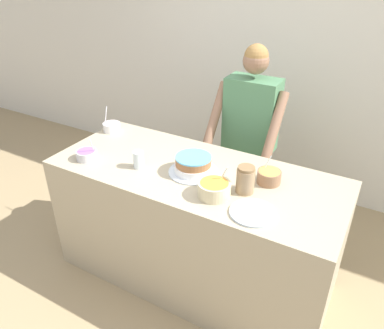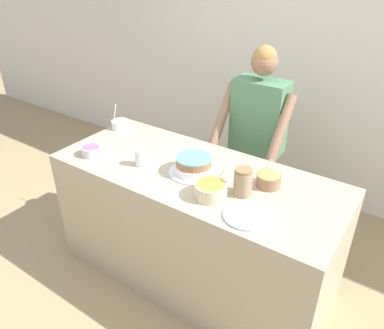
{
  "view_description": "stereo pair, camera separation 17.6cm",
  "coord_description": "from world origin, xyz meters",
  "px_view_note": "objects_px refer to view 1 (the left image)",
  "views": [
    {
      "loc": [
        1.02,
        -1.44,
        2.17
      ],
      "look_at": [
        0.0,
        0.36,
        0.99
      ],
      "focal_mm": 35.0,
      "sensor_mm": 36.0,
      "label": 1
    },
    {
      "loc": [
        1.17,
        -1.34,
        2.17
      ],
      "look_at": [
        0.0,
        0.36,
        0.99
      ],
      "focal_mm": 35.0,
      "sensor_mm": 36.0,
      "label": 2
    }
  ],
  "objects_px": {
    "drinking_glass": "(138,160)",
    "cake": "(194,165)",
    "person_baker": "(250,128)",
    "frosting_bowl_pink": "(112,126)",
    "frosting_bowl_orange": "(214,189)",
    "stoneware_jar": "(245,180)",
    "frosting_bowl_purple": "(87,154)",
    "ceramic_plate": "(253,213)",
    "frosting_bowl_yellow": "(269,176)"
  },
  "relations": [
    {
      "from": "frosting_bowl_pink",
      "to": "cake",
      "type": "bearing_deg",
      "value": -15.31
    },
    {
      "from": "drinking_glass",
      "to": "stoneware_jar",
      "type": "bearing_deg",
      "value": 6.12
    },
    {
      "from": "person_baker",
      "to": "frosting_bowl_pink",
      "type": "height_order",
      "value": "person_baker"
    },
    {
      "from": "frosting_bowl_orange",
      "to": "stoneware_jar",
      "type": "distance_m",
      "value": 0.19
    },
    {
      "from": "frosting_bowl_orange",
      "to": "drinking_glass",
      "type": "distance_m",
      "value": 0.59
    },
    {
      "from": "frosting_bowl_yellow",
      "to": "stoneware_jar",
      "type": "xyz_separation_m",
      "value": [
        -0.09,
        -0.17,
        0.04
      ]
    },
    {
      "from": "frosting_bowl_orange",
      "to": "frosting_bowl_pink",
      "type": "bearing_deg",
      "value": 159.66
    },
    {
      "from": "cake",
      "to": "ceramic_plate",
      "type": "xyz_separation_m",
      "value": [
        0.5,
        -0.22,
        -0.05
      ]
    },
    {
      "from": "frosting_bowl_purple",
      "to": "stoneware_jar",
      "type": "distance_m",
      "value": 1.12
    },
    {
      "from": "person_baker",
      "to": "drinking_glass",
      "type": "xyz_separation_m",
      "value": [
        -0.43,
        -0.89,
        0.02
      ]
    },
    {
      "from": "person_baker",
      "to": "cake",
      "type": "xyz_separation_m",
      "value": [
        -0.08,
        -0.77,
        0.02
      ]
    },
    {
      "from": "person_baker",
      "to": "frosting_bowl_pink",
      "type": "distance_m",
      "value": 1.1
    },
    {
      "from": "cake",
      "to": "person_baker",
      "type": "bearing_deg",
      "value": 84.27
    },
    {
      "from": "person_baker",
      "to": "frosting_bowl_pink",
      "type": "relative_size",
      "value": 8.35
    },
    {
      "from": "drinking_glass",
      "to": "frosting_bowl_orange",
      "type": "bearing_deg",
      "value": -4.98
    },
    {
      "from": "frosting_bowl_purple",
      "to": "stoneware_jar",
      "type": "bearing_deg",
      "value": 8.24
    },
    {
      "from": "frosting_bowl_orange",
      "to": "cake",
      "type": "bearing_deg",
      "value": 143.38
    },
    {
      "from": "person_baker",
      "to": "stoneware_jar",
      "type": "relative_size",
      "value": 9.44
    },
    {
      "from": "person_baker",
      "to": "frosting_bowl_orange",
      "type": "bearing_deg",
      "value": -80.69
    },
    {
      "from": "cake",
      "to": "frosting_bowl_pink",
      "type": "bearing_deg",
      "value": 164.69
    },
    {
      "from": "person_baker",
      "to": "drinking_glass",
      "type": "bearing_deg",
      "value": -115.71
    },
    {
      "from": "frosting_bowl_purple",
      "to": "ceramic_plate",
      "type": "relative_size",
      "value": 0.66
    },
    {
      "from": "drinking_glass",
      "to": "cake",
      "type": "bearing_deg",
      "value": 19.02
    },
    {
      "from": "frosting_bowl_pink",
      "to": "stoneware_jar",
      "type": "xyz_separation_m",
      "value": [
        1.26,
        -0.29,
        0.05
      ]
    },
    {
      "from": "frosting_bowl_purple",
      "to": "drinking_glass",
      "type": "bearing_deg",
      "value": 12.21
    },
    {
      "from": "frosting_bowl_yellow",
      "to": "stoneware_jar",
      "type": "bearing_deg",
      "value": -117.99
    },
    {
      "from": "frosting_bowl_orange",
      "to": "ceramic_plate",
      "type": "height_order",
      "value": "frosting_bowl_orange"
    },
    {
      "from": "frosting_bowl_pink",
      "to": "drinking_glass",
      "type": "distance_m",
      "value": 0.65
    },
    {
      "from": "cake",
      "to": "frosting_bowl_orange",
      "type": "bearing_deg",
      "value": -36.62
    },
    {
      "from": "frosting_bowl_purple",
      "to": "cake",
      "type": "bearing_deg",
      "value": 15.53
    },
    {
      "from": "stoneware_jar",
      "to": "drinking_glass",
      "type": "bearing_deg",
      "value": -173.88
    },
    {
      "from": "frosting_bowl_pink",
      "to": "stoneware_jar",
      "type": "height_order",
      "value": "frosting_bowl_pink"
    },
    {
      "from": "frosting_bowl_purple",
      "to": "frosting_bowl_orange",
      "type": "height_order",
      "value": "frosting_bowl_orange"
    },
    {
      "from": "frosting_bowl_yellow",
      "to": "frosting_bowl_orange",
      "type": "xyz_separation_m",
      "value": [
        -0.23,
        -0.3,
        0.0
      ]
    },
    {
      "from": "cake",
      "to": "ceramic_plate",
      "type": "bearing_deg",
      "value": -24.14
    },
    {
      "from": "person_baker",
      "to": "stoneware_jar",
      "type": "distance_m",
      "value": 0.87
    },
    {
      "from": "frosting_bowl_orange",
      "to": "drinking_glass",
      "type": "bearing_deg",
      "value": 175.02
    },
    {
      "from": "frosting_bowl_yellow",
      "to": "frosting_bowl_orange",
      "type": "distance_m",
      "value": 0.38
    },
    {
      "from": "frosting_bowl_orange",
      "to": "ceramic_plate",
      "type": "xyz_separation_m",
      "value": [
        0.26,
        -0.05,
        -0.04
      ]
    },
    {
      "from": "frosting_bowl_yellow",
      "to": "person_baker",
      "type": "bearing_deg",
      "value": 120.76
    },
    {
      "from": "frosting_bowl_pink",
      "to": "stoneware_jar",
      "type": "distance_m",
      "value": 1.3
    },
    {
      "from": "frosting_bowl_purple",
      "to": "frosting_bowl_pink",
      "type": "distance_m",
      "value": 0.47
    },
    {
      "from": "cake",
      "to": "stoneware_jar",
      "type": "xyz_separation_m",
      "value": [
        0.37,
        -0.04,
        0.03
      ]
    },
    {
      "from": "cake",
      "to": "frosting_bowl_orange",
      "type": "relative_size",
      "value": 1.67
    },
    {
      "from": "stoneware_jar",
      "to": "frosting_bowl_orange",
      "type": "bearing_deg",
      "value": -137.47
    },
    {
      "from": "frosting_bowl_pink",
      "to": "drinking_glass",
      "type": "relative_size",
      "value": 1.66
    },
    {
      "from": "drinking_glass",
      "to": "stoneware_jar",
      "type": "xyz_separation_m",
      "value": [
        0.72,
        0.08,
        0.03
      ]
    },
    {
      "from": "frosting_bowl_orange",
      "to": "drinking_glass",
      "type": "relative_size",
      "value": 1.68
    },
    {
      "from": "frosting_bowl_pink",
      "to": "ceramic_plate",
      "type": "distance_m",
      "value": 1.46
    },
    {
      "from": "ceramic_plate",
      "to": "stoneware_jar",
      "type": "xyz_separation_m",
      "value": [
        -0.12,
        0.18,
        0.08
      ]
    }
  ]
}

